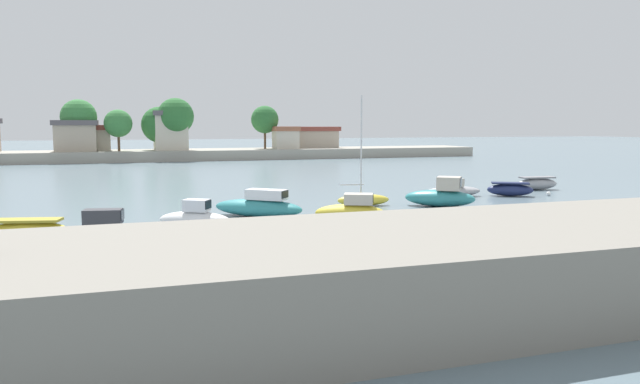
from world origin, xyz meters
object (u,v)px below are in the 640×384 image
object	(u,v)px
mooring_buoy_0	(36,249)
moored_boat_4	(351,211)
moored_boat_3	(259,206)
moored_boat_5	(363,199)
moored_boat_7	(453,190)
moored_boat_2	(195,219)
moored_boat_9	(537,183)
moored_boat_1	(105,233)
moored_boat_8	(510,189)
moored_boat_0	(28,230)
mooring_buoy_1	(549,194)
moored_boat_6	(441,196)

from	to	relation	value
mooring_buoy_0	moored_boat_4	bearing A→B (deg)	11.44
moored_boat_3	moored_boat_5	distance (m)	7.87
moored_boat_4	moored_boat_7	xyz separation A→B (m)	(11.37, 8.39, -0.13)
moored_boat_2	moored_boat_9	distance (m)	30.46
moored_boat_5	mooring_buoy_0	world-z (taller)	moored_boat_5
moored_boat_1	moored_boat_4	size ratio (longest dim) A/B	1.02
moored_boat_2	moored_boat_8	xyz separation A→B (m)	(24.00, 7.07, -0.06)
moored_boat_3	moored_boat_8	xyz separation A→B (m)	(19.97, 3.93, -0.11)
moored_boat_2	moored_boat_4	bearing A→B (deg)	28.82
moored_boat_1	moored_boat_2	bearing A→B (deg)	49.42
mooring_buoy_0	moored_boat_0	bearing A→B (deg)	101.81
moored_boat_0	moored_boat_3	world-z (taller)	moored_boat_3
moored_boat_7	moored_boat_8	bearing A→B (deg)	-11.04
moored_boat_8	moored_boat_2	bearing A→B (deg)	-133.14
moored_boat_8	mooring_buoy_1	distance (m)	2.95
moored_boat_4	moored_boat_9	distance (m)	22.92
moored_boat_7	mooring_buoy_0	world-z (taller)	moored_boat_7
moored_boat_0	moored_boat_8	distance (m)	32.46
mooring_buoy_0	moored_boat_3	bearing A→B (deg)	31.06
moored_boat_4	mooring_buoy_0	world-z (taller)	moored_boat_4
moored_boat_1	moored_boat_3	world-z (taller)	moored_boat_1
moored_boat_1	moored_boat_4	world-z (taller)	moored_boat_1
moored_boat_3	moored_boat_8	bearing A→B (deg)	51.17
moored_boat_4	mooring_buoy_1	distance (m)	19.64
moored_boat_4	moored_boat_7	bearing A→B (deg)	60.45
moored_boat_0	moored_boat_7	distance (m)	28.55
moored_boat_2	moored_boat_3	xyz separation A→B (m)	(4.03, 3.14, 0.05)
mooring_buoy_0	moored_boat_1	bearing A→B (deg)	0.85
moored_boat_3	moored_boat_5	xyz separation A→B (m)	(7.50, 2.38, -0.14)
moored_boat_4	moored_boat_7	world-z (taller)	moored_boat_4
moored_boat_0	moored_boat_4	bearing A→B (deg)	13.28
moored_boat_4	moored_boat_6	world-z (taller)	moored_boat_6
moored_boat_1	moored_boat_9	world-z (taller)	moored_boat_1
moored_boat_1	mooring_buoy_1	xyz separation A→B (m)	(31.06, 9.69, -0.48)
moored_boat_9	mooring_buoy_1	world-z (taller)	moored_boat_9
moored_boat_5	mooring_buoy_0	size ratio (longest dim) A/B	25.17
moored_boat_5	moored_boat_3	bearing A→B (deg)	-155.95
moored_boat_6	moored_boat_9	xyz separation A→B (m)	(12.56, 6.41, -0.20)
moored_boat_5	moored_boat_2	bearing A→B (deg)	-147.95
moored_boat_6	moored_boat_8	size ratio (longest dim) A/B	1.33
moored_boat_0	moored_boat_8	world-z (taller)	moored_boat_8
moored_boat_8	moored_boat_7	bearing A→B (deg)	-161.85
moored_boat_3	moored_boat_4	world-z (taller)	moored_boat_3
moored_boat_5	moored_boat_9	xyz separation A→B (m)	(17.23, 4.51, 0.05)
moored_boat_8	mooring_buoy_0	size ratio (longest dim) A/B	12.25
moored_boat_1	mooring_buoy_0	size ratio (longest dim) A/B	14.57
moored_boat_3	moored_boat_2	bearing A→B (deg)	-102.02
moored_boat_8	moored_boat_9	bearing A→B (deg)	62.32
mooring_buoy_1	moored_boat_1	bearing A→B (deg)	-162.67
moored_boat_4	moored_boat_5	world-z (taller)	moored_boat_5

